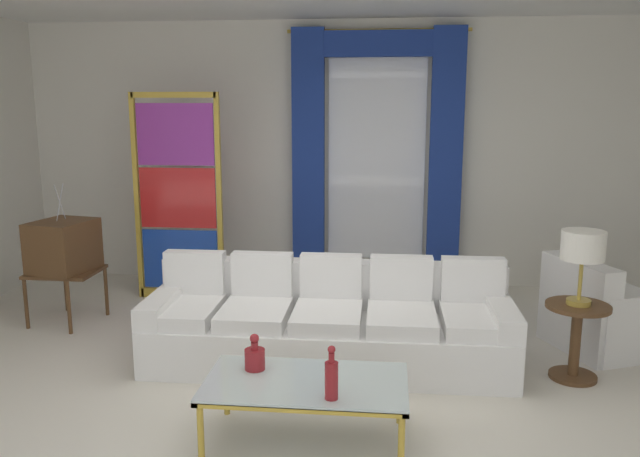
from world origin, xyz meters
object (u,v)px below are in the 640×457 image
at_px(vintage_tv, 63,249).
at_px(peacock_figurine, 216,290).
at_px(coffee_table, 306,386).
at_px(table_lamp_brass, 583,249).
at_px(armchair_white, 601,317).
at_px(couch_white_long, 329,325).
at_px(bottle_crystal_tall, 255,357).
at_px(stained_glass_divider, 178,202).
at_px(bottle_blue_decanter, 331,378).
at_px(round_side_table, 576,334).

xyz_separation_m(vintage_tv, peacock_figurine, (1.34, 0.47, -0.51)).
distance_m(coffee_table, peacock_figurine, 2.77).
bearing_deg(table_lamp_brass, armchair_white, 59.12).
xyz_separation_m(couch_white_long, peacock_figurine, (-1.27, 1.16, -0.09)).
bearing_deg(bottle_crystal_tall, table_lamp_brass, 24.20).
height_order(stained_glass_divider, peacock_figurine, stained_glass_divider).
distance_m(stained_glass_divider, peacock_figurine, 1.05).
bearing_deg(stained_glass_divider, armchair_white, -14.28).
height_order(bottle_blue_decanter, stained_glass_divider, stained_glass_divider).
distance_m(couch_white_long, peacock_figurine, 1.72).
relative_size(stained_glass_divider, peacock_figurine, 3.67).
height_order(couch_white_long, table_lamp_brass, table_lamp_brass).
xyz_separation_m(bottle_blue_decanter, round_side_table, (1.75, 1.39, -0.19)).
relative_size(bottle_crystal_tall, peacock_figurine, 0.40).
relative_size(couch_white_long, stained_glass_divider, 1.33).
height_order(coffee_table, armchair_white, armchair_white).
bearing_deg(bottle_blue_decanter, table_lamp_brass, 38.45).
distance_m(bottle_blue_decanter, armchair_white, 2.98).
xyz_separation_m(coffee_table, bottle_crystal_tall, (-0.35, 0.14, 0.12)).
distance_m(bottle_blue_decanter, bottle_crystal_tall, 0.65).
distance_m(couch_white_long, bottle_blue_decanter, 1.56).
relative_size(peacock_figurine, table_lamp_brass, 1.05).
bearing_deg(vintage_tv, bottle_blue_decanter, -38.72).
relative_size(vintage_tv, peacock_figurine, 2.24).
height_order(vintage_tv, peacock_figurine, vintage_tv).
relative_size(armchair_white, round_side_table, 1.79).
height_order(bottle_crystal_tall, vintage_tv, vintage_tv).
distance_m(bottle_crystal_tall, table_lamp_brass, 2.56).
relative_size(bottle_crystal_tall, table_lamp_brass, 0.42).
bearing_deg(couch_white_long, bottle_blue_decanter, -84.17).
distance_m(stained_glass_divider, table_lamp_brass, 4.04).
bearing_deg(bottle_crystal_tall, stained_glass_divider, 117.00).
distance_m(couch_white_long, table_lamp_brass, 2.05).
bearing_deg(round_side_table, stained_glass_divider, 155.20).
bearing_deg(peacock_figurine, couch_white_long, -42.45).
distance_m(bottle_crystal_tall, armchair_white, 3.17).
bearing_deg(bottle_blue_decanter, bottle_crystal_tall, 145.25).
bearing_deg(couch_white_long, vintage_tv, 165.21).
height_order(bottle_crystal_tall, peacock_figurine, bottle_crystal_tall).
height_order(couch_white_long, round_side_table, couch_white_long).
bearing_deg(vintage_tv, stained_glass_divider, 45.46).
bearing_deg(table_lamp_brass, bottle_crystal_tall, -155.80).
bearing_deg(coffee_table, peacock_figurine, 116.86).
bearing_deg(peacock_figurine, coffee_table, -63.14).
distance_m(couch_white_long, armchair_white, 2.36).
distance_m(coffee_table, stained_glass_divider, 3.41).
distance_m(bottle_blue_decanter, stained_glass_divider, 3.67).
bearing_deg(vintage_tv, coffee_table, -37.55).
relative_size(coffee_table, vintage_tv, 0.93).
bearing_deg(bottle_blue_decanter, peacock_figurine, 117.92).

